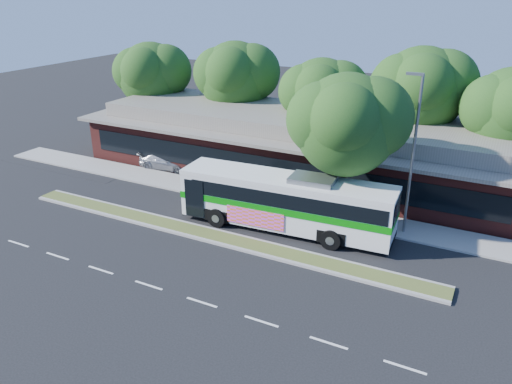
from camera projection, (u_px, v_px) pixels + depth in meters
ground at (206, 241)px, 27.78m from camera, size 120.00×120.00×0.00m
median_strip at (211, 235)px, 28.25m from camera, size 26.00×1.10×0.15m
sidewalk at (258, 199)px, 33.01m from camera, size 44.00×2.60×0.12m
parking_lot at (93, 148)px, 43.58m from camera, size 14.00×12.00×0.01m
plaza_building at (297, 143)px, 37.62m from camera, size 33.20×11.20×4.45m
lamp_post at (413, 152)px, 26.78m from camera, size 0.93×0.18×9.07m
tree_bg_a at (156, 74)px, 44.09m from camera, size 6.47×5.80×8.63m
tree_bg_b at (241, 76)px, 41.43m from camera, size 6.69×6.00×9.00m
tree_bg_c at (327, 94)px, 37.45m from camera, size 6.24×5.60×8.26m
tree_bg_d at (428, 89)px, 34.99m from camera, size 6.91×6.20×9.37m
transit_bus at (287, 199)px, 28.39m from camera, size 12.54×3.50×3.48m
sedan at (166, 161)px, 38.37m from camera, size 4.50×2.22×1.26m
sidewalk_tree at (355, 123)px, 27.13m from camera, size 6.35×5.69×8.95m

